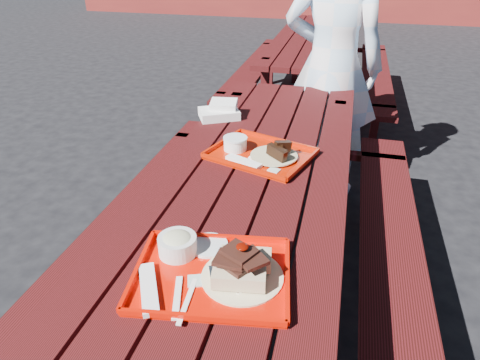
{
  "coord_description": "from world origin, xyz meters",
  "views": [
    {
      "loc": [
        0.31,
        -1.4,
        1.55
      ],
      "look_at": [
        0.0,
        -0.15,
        0.82
      ],
      "focal_mm": 32.0,
      "sensor_mm": 36.0,
      "label": 1
    }
  ],
  "objects_px": {
    "near_tray": "(212,264)",
    "far_tray": "(259,152)",
    "picnic_table_near": "(249,218)",
    "person": "(331,67)",
    "picnic_table_far": "(315,56)"
  },
  "relations": [
    {
      "from": "picnic_table_far",
      "to": "person",
      "type": "bearing_deg",
      "value": -81.72
    },
    {
      "from": "near_tray",
      "to": "far_tray",
      "type": "height_order",
      "value": "near_tray"
    },
    {
      "from": "picnic_table_near",
      "to": "picnic_table_far",
      "type": "relative_size",
      "value": 1.0
    },
    {
      "from": "picnic_table_far",
      "to": "person",
      "type": "relative_size",
      "value": 1.4
    },
    {
      "from": "picnic_table_near",
      "to": "picnic_table_far",
      "type": "bearing_deg",
      "value": 90.0
    },
    {
      "from": "picnic_table_far",
      "to": "near_tray",
      "type": "distance_m",
      "value": 3.36
    },
    {
      "from": "picnic_table_far",
      "to": "near_tray",
      "type": "bearing_deg",
      "value": -89.59
    },
    {
      "from": "far_tray",
      "to": "picnic_table_near",
      "type": "bearing_deg",
      "value": -88.97
    },
    {
      "from": "near_tray",
      "to": "far_tray",
      "type": "distance_m",
      "value": 0.73
    },
    {
      "from": "picnic_table_near",
      "to": "near_tray",
      "type": "distance_m",
      "value": 0.59
    },
    {
      "from": "near_tray",
      "to": "far_tray",
      "type": "xyz_separation_m",
      "value": [
        -0.03,
        0.73,
        -0.01
      ]
    },
    {
      "from": "picnic_table_near",
      "to": "near_tray",
      "type": "relative_size",
      "value": 5.24
    },
    {
      "from": "picnic_table_near",
      "to": "far_tray",
      "type": "bearing_deg",
      "value": 91.03
    },
    {
      "from": "picnic_table_far",
      "to": "far_tray",
      "type": "xyz_separation_m",
      "value": [
        -0.0,
        -2.62,
        0.21
      ]
    },
    {
      "from": "far_tray",
      "to": "person",
      "type": "height_order",
      "value": "person"
    }
  ]
}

